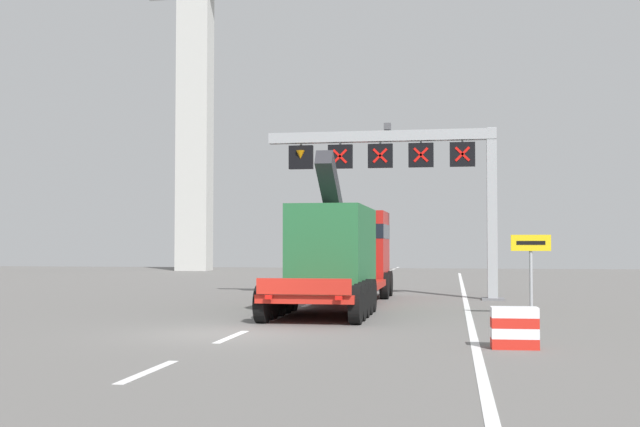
{
  "coord_description": "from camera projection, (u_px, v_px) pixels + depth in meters",
  "views": [
    {
      "loc": [
        5.72,
        -19.41,
        2.26
      ],
      "look_at": [
        0.66,
        10.76,
        3.45
      ],
      "focal_mm": 44.52,
      "sensor_mm": 36.0,
      "label": 1
    }
  ],
  "objects": [
    {
      "name": "heavy_haul_truck_red",
      "position": [
        343.0,
        251.0,
        29.87
      ],
      "size": [
        3.03,
        14.07,
        5.3
      ],
      "color": "red",
      "rests_on": "ground"
    },
    {
      "name": "lane_markings",
      "position": [
        360.0,
        283.0,
        45.68
      ],
      "size": [
        0.2,
        66.86,
        0.01
      ],
      "color": "silver",
      "rests_on": "ground"
    },
    {
      "name": "overhead_lane_gantry",
      "position": [
        409.0,
        164.0,
        32.96
      ],
      "size": [
        9.78,
        0.9,
        7.32
      ],
      "color": "#9EA0A5",
      "rests_on": "ground"
    },
    {
      "name": "ground",
      "position": [
        224.0,
        334.0,
        19.99
      ],
      "size": [
        112.0,
        112.0,
        0.0
      ],
      "primitive_type": "plane",
      "color": "slate"
    },
    {
      "name": "exit_sign_yellow",
      "position": [
        531.0,
        256.0,
        24.74
      ],
      "size": [
        1.22,
        0.15,
        2.56
      ],
      "color": "#9EA0A5",
      "rests_on": "ground"
    },
    {
      "name": "bridge_pylon_distant",
      "position": [
        195.0,
        37.0,
        69.01
      ],
      "size": [
        9.0,
        2.0,
        39.79
      ],
      "color": "#B7B7B2",
      "rests_on": "ground"
    },
    {
      "name": "crash_barrier_striped",
      "position": [
        514.0,
        328.0,
        17.15
      ],
      "size": [
        1.02,
        0.54,
        0.9
      ],
      "color": "red",
      "rests_on": "ground"
    },
    {
      "name": "edge_line_right",
      "position": [
        466.0,
        302.0,
        30.79
      ],
      "size": [
        0.2,
        63.0,
        0.01
      ],
      "primitive_type": "cube",
      "color": "silver",
      "rests_on": "ground"
    }
  ]
}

